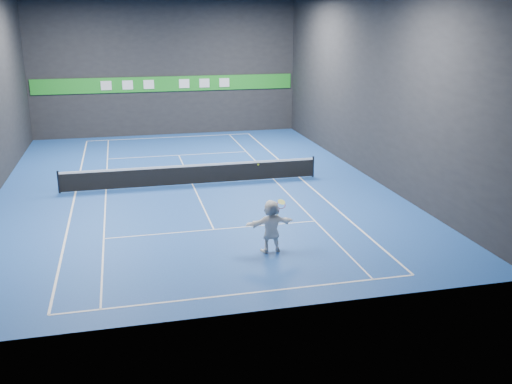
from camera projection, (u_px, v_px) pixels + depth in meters
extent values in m
plane|color=#1C479B|center=(193.00, 184.00, 27.88)|extent=(26.00, 26.00, 0.00)
cube|color=black|center=(166.00, 69.00, 38.66)|extent=(18.00, 0.10, 9.00)
cube|color=black|center=(252.00, 153.00, 14.47)|extent=(18.00, 0.10, 9.00)
cube|color=black|center=(368.00, 87.00, 28.57)|extent=(0.10, 26.00, 9.00)
cube|color=white|center=(244.00, 294.00, 16.82)|extent=(10.98, 0.08, 0.01)
cube|color=white|center=(170.00, 137.00, 38.94)|extent=(10.98, 0.08, 0.01)
cube|color=white|center=(76.00, 192.00, 26.66)|extent=(0.08, 23.78, 0.01)
cube|color=white|center=(300.00, 177.00, 29.10)|extent=(0.08, 23.78, 0.01)
cube|color=white|center=(106.00, 190.00, 26.97)|extent=(0.06, 23.78, 0.01)
cube|color=white|center=(274.00, 179.00, 28.79)|extent=(0.06, 23.78, 0.01)
cube|color=white|center=(214.00, 229.00, 21.92)|extent=(8.23, 0.06, 0.01)
cube|color=white|center=(179.00, 155.00, 33.83)|extent=(8.23, 0.06, 0.01)
cube|color=white|center=(193.00, 184.00, 27.88)|extent=(0.06, 12.80, 0.01)
imported|color=white|center=(271.00, 226.00, 19.61)|extent=(1.78, 0.70, 1.87)
sphere|color=#D0E826|center=(258.00, 165.00, 18.99)|extent=(0.06, 0.06, 0.06)
cylinder|color=black|center=(59.00, 182.00, 26.35)|extent=(0.10, 0.10, 1.07)
cylinder|color=black|center=(313.00, 167.00, 29.10)|extent=(0.10, 0.10, 1.07)
cube|color=black|center=(192.00, 175.00, 27.74)|extent=(12.40, 0.03, 0.86)
cube|color=white|center=(192.00, 166.00, 27.60)|extent=(12.40, 0.04, 0.10)
cube|color=#1E8E23|center=(167.00, 84.00, 38.90)|extent=(17.64, 0.06, 1.00)
cube|color=silver|center=(106.00, 86.00, 37.95)|extent=(0.70, 0.04, 0.60)
cube|color=white|center=(128.00, 85.00, 38.26)|extent=(0.70, 0.04, 0.60)
cube|color=white|center=(149.00, 84.00, 38.57)|extent=(0.70, 0.04, 0.60)
cube|color=white|center=(184.00, 84.00, 39.11)|extent=(0.70, 0.04, 0.60)
cube|color=silver|center=(204.00, 83.00, 39.42)|extent=(0.70, 0.04, 0.60)
cube|color=silver|center=(224.00, 83.00, 39.73)|extent=(0.70, 0.04, 0.60)
torus|color=red|center=(281.00, 205.00, 19.53)|extent=(0.41, 0.35, 0.26)
cylinder|color=#BAD24A|center=(281.00, 202.00, 19.50)|extent=(0.36, 0.34, 0.16)
cylinder|color=red|center=(279.00, 210.00, 19.57)|extent=(0.05, 0.09, 0.18)
cylinder|color=#DCC00B|center=(277.00, 213.00, 19.56)|extent=(0.06, 0.17, 0.25)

